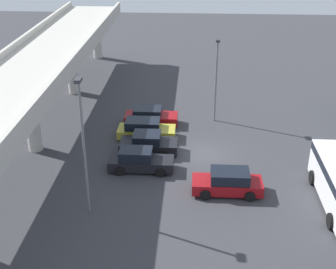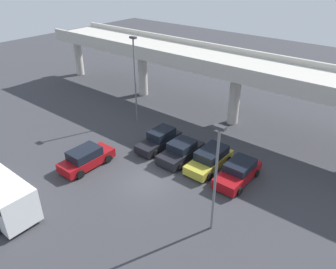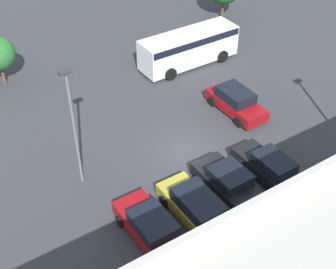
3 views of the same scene
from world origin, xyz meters
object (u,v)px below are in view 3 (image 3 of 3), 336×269
parked_car_2 (228,182)px  lamp_post_mid_lot (73,120)px  parked_car_3 (196,206)px  parked_car_0 (236,102)px  parked_car_1 (269,167)px  parked_car_4 (151,227)px  shuttle_bus (189,46)px

parked_car_2 → lamp_post_mid_lot: 9.24m
parked_car_3 → parked_car_0: bearing=-51.5°
parked_car_2 → parked_car_3: bearing=101.0°
parked_car_0 → lamp_post_mid_lot: 12.56m
parked_car_2 → parked_car_1: bearing=-97.5°
parked_car_4 → lamp_post_mid_lot: 6.92m
parked_car_2 → parked_car_0: bearing=-42.7°
parked_car_4 → lamp_post_mid_lot: lamp_post_mid_lot is taller
parked_car_3 → parked_car_2: bearing=-79.0°
parked_car_4 → parked_car_3: bearing=-93.5°
parked_car_0 → parked_car_2: bearing=-42.7°
parked_car_0 → parked_car_1: (2.68, 6.29, -0.02)m
lamp_post_mid_lot → parked_car_4: bearing=102.0°
parked_car_2 → shuttle_bus: (-6.50, -13.12, 0.87)m
parked_car_2 → shuttle_bus: size_ratio=0.55×
parked_car_2 → lamp_post_mid_lot: bearing=50.6°
parked_car_2 → parked_car_4: size_ratio=0.97×
shuttle_bus → lamp_post_mid_lot: lamp_post_mid_lot is taller
parked_car_3 → shuttle_bus: 16.42m
parked_car_0 → parked_car_1: size_ratio=0.99×
parked_car_0 → lamp_post_mid_lot: lamp_post_mid_lot is taller
parked_car_1 → parked_car_3: bearing=91.5°
parked_car_2 → parked_car_4: (5.33, 0.34, -0.02)m
parked_car_2 → parked_car_4: parked_car_2 is taller
parked_car_0 → parked_car_4: (10.79, 6.27, -0.06)m
parked_car_0 → lamp_post_mid_lot: size_ratio=0.63×
parked_car_0 → parked_car_4: 12.48m
parked_car_2 → parked_car_4: bearing=93.7°
parked_car_2 → parked_car_4: 5.34m
parked_car_1 → shuttle_bus: 14.02m
parked_car_0 → parked_car_4: size_ratio=1.02×
parked_car_4 → shuttle_bus: 17.95m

